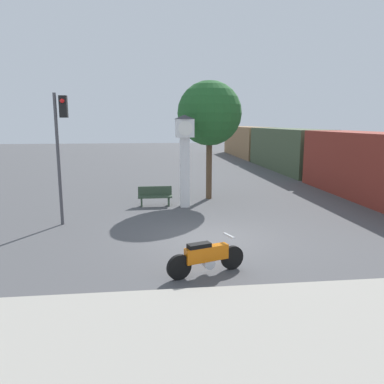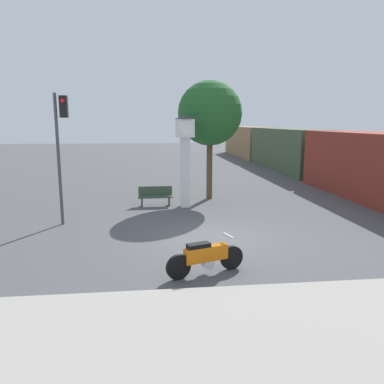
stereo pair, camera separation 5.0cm
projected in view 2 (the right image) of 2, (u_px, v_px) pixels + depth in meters
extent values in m
plane|color=#4C4C4F|center=(210.00, 239.00, 12.77)|extent=(120.00, 120.00, 0.00)
cube|color=#9E998E|center=(280.00, 369.00, 5.96)|extent=(36.00, 6.00, 0.10)
cylinder|color=black|center=(232.00, 258.00, 10.08)|extent=(0.65, 0.32, 0.65)
cylinder|color=black|center=(178.00, 267.00, 9.42)|extent=(0.65, 0.32, 0.65)
cube|color=orange|center=(206.00, 253.00, 9.70)|extent=(1.21, 0.62, 0.39)
cube|color=black|center=(199.00, 245.00, 9.57)|extent=(0.66, 0.44, 0.11)
cylinder|color=silver|center=(208.00, 263.00, 9.78)|extent=(0.36, 0.31, 0.30)
cube|color=silver|center=(228.00, 236.00, 9.91)|extent=(0.22, 0.47, 0.04)
cube|color=white|center=(185.00, 172.00, 17.34)|extent=(0.42, 0.42, 3.25)
cube|color=white|center=(185.00, 128.00, 16.97)|extent=(0.81, 0.81, 0.81)
cylinder|color=white|center=(186.00, 128.00, 16.56)|extent=(0.65, 0.02, 0.65)
cone|color=#333338|center=(185.00, 117.00, 16.87)|extent=(0.97, 0.97, 0.20)
cube|color=maroon|center=(381.00, 168.00, 18.60)|extent=(2.80, 12.28, 3.40)
cube|color=#425138|center=(288.00, 149.00, 31.17)|extent=(2.80, 12.28, 3.40)
cube|color=olive|center=(248.00, 141.00, 43.75)|extent=(2.80, 12.28, 3.40)
cylinder|color=#47474C|center=(59.00, 160.00, 14.15)|extent=(0.12, 0.12, 4.99)
cube|color=black|center=(64.00, 107.00, 13.82)|extent=(0.28, 0.24, 0.80)
sphere|color=red|center=(62.00, 101.00, 13.63)|extent=(0.16, 0.16, 0.16)
cylinder|color=brown|center=(209.00, 169.00, 19.25)|extent=(0.30, 0.30, 3.07)
sphere|color=#235B28|center=(210.00, 113.00, 18.73)|extent=(3.22, 3.22, 3.22)
cube|color=#384C38|center=(155.00, 197.00, 17.69)|extent=(1.60, 0.44, 0.08)
cube|color=#384C38|center=(155.00, 191.00, 17.83)|extent=(1.60, 0.06, 0.44)
cube|color=#384C38|center=(142.00, 202.00, 17.66)|extent=(0.08, 0.35, 0.41)
cube|color=#384C38|center=(169.00, 201.00, 17.80)|extent=(0.08, 0.35, 0.41)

